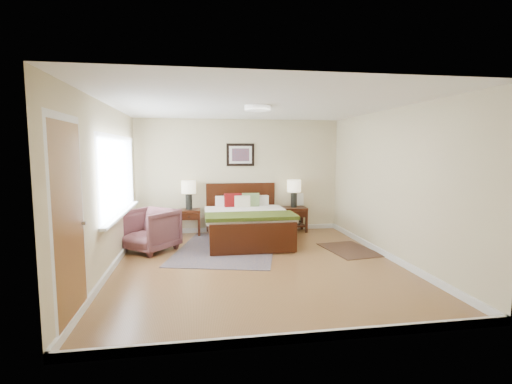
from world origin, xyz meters
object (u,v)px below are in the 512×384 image
at_px(nightstand_left, 189,215).
at_px(rug_persian, 227,248).
at_px(bed, 246,217).
at_px(lamp_right, 294,189).
at_px(nightstand_right, 294,217).
at_px(armchair, 150,230).
at_px(lamp_left, 189,190).

xyz_separation_m(nightstand_left, rug_persian, (0.71, -1.25, -0.43)).
distance_m(bed, lamp_right, 1.47).
height_order(bed, lamp_right, lamp_right).
bearing_deg(lamp_right, bed, -147.42).
bearing_deg(nightstand_left, nightstand_right, 0.17).
xyz_separation_m(nightstand_left, nightstand_right, (2.31, 0.01, -0.10)).
relative_size(bed, armchair, 2.37).
bearing_deg(bed, lamp_left, 146.58).
relative_size(bed, lamp_right, 3.27).
relative_size(nightstand_right, rug_persian, 0.23).
distance_m(nightstand_left, lamp_right, 2.37).
relative_size(armchair, rug_persian, 0.35).
bearing_deg(armchair, lamp_left, 100.15).
relative_size(nightstand_left, lamp_left, 0.91).
relative_size(bed, nightstand_left, 3.58).
bearing_deg(armchair, nightstand_left, 99.72).
xyz_separation_m(nightstand_right, rug_persian, (-1.61, -1.26, -0.33)).
bearing_deg(lamp_right, nightstand_right, -90.00).
height_order(nightstand_left, lamp_right, lamp_right).
height_order(bed, rug_persian, bed).
distance_m(bed, nightstand_right, 1.40).
xyz_separation_m(nightstand_left, lamp_left, (-0.00, 0.02, 0.54)).
bearing_deg(rug_persian, armchair, -169.46).
xyz_separation_m(lamp_left, rug_persian, (0.71, -1.27, -0.97)).
relative_size(lamp_right, rug_persian, 0.25).
bearing_deg(bed, armchair, -166.64).
relative_size(lamp_right, armchair, 0.72).
height_order(nightstand_right, rug_persian, nightstand_right).
distance_m(armchair, rug_persian, 1.44).
distance_m(nightstand_right, armchair, 3.22).
xyz_separation_m(bed, lamp_left, (-1.14, 0.75, 0.48)).
distance_m(nightstand_right, lamp_left, 2.40).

